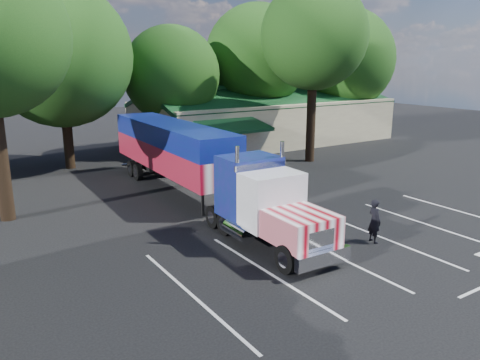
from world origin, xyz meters
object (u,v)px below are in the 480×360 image
woman (375,221)px  bicycle (254,191)px  semi_truck (191,159)px  silver_sedan (272,144)px

woman → bicycle: bearing=15.9°
semi_truck → bicycle: size_ratio=10.71×
semi_truck → woman: size_ratio=10.59×
silver_sedan → bicycle: bearing=138.0°
bicycle → silver_sedan: silver_sedan is taller
semi_truck → woman: bearing=-67.5°
woman → silver_sedan: 21.35m
woman → silver_sedan: bearing=-13.7°
semi_truck → bicycle: (3.08, -1.69, -1.92)m
semi_truck → woman: 10.68m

